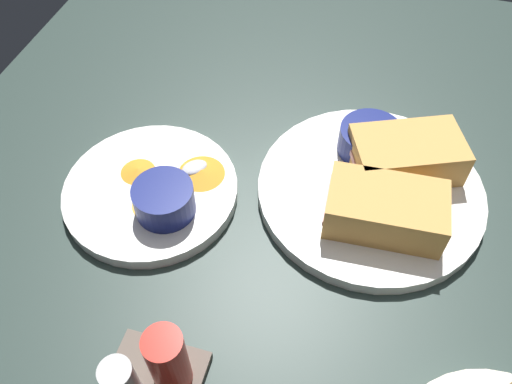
# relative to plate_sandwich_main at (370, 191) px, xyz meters

# --- Properties ---
(ground_plane) EXTENTS (1.10, 1.10, 0.03)m
(ground_plane) POSITION_rel_plate_sandwich_main_xyz_m (0.02, 0.06, -0.02)
(ground_plane) COLOR #283833
(plate_sandwich_main) EXTENTS (0.27, 0.27, 0.02)m
(plate_sandwich_main) POSITION_rel_plate_sandwich_main_xyz_m (0.00, 0.00, 0.00)
(plate_sandwich_main) COLOR white
(plate_sandwich_main) RESTS_ON ground_plane
(sandwich_half_near) EXTENTS (0.14, 0.08, 0.05)m
(sandwich_half_near) POSITION_rel_plate_sandwich_main_xyz_m (-0.02, 0.05, 0.03)
(sandwich_half_near) COLOR tan
(sandwich_half_near) RESTS_ON plate_sandwich_main
(sandwich_half_far) EXTENTS (0.15, 0.12, 0.05)m
(sandwich_half_far) POSITION_rel_plate_sandwich_main_xyz_m (-0.03, -0.04, 0.03)
(sandwich_half_far) COLOR tan
(sandwich_half_far) RESTS_ON plate_sandwich_main
(ramekin_dark_sauce) EXTENTS (0.08, 0.08, 0.04)m
(ramekin_dark_sauce) POSITION_rel_plate_sandwich_main_xyz_m (0.01, -0.06, 0.03)
(ramekin_dark_sauce) COLOR navy
(ramekin_dark_sauce) RESTS_ON plate_sandwich_main
(spoon_by_dark_ramekin) EXTENTS (0.02, 0.10, 0.01)m
(spoon_by_dark_ramekin) POSITION_rel_plate_sandwich_main_xyz_m (0.02, -0.00, 0.01)
(spoon_by_dark_ramekin) COLOR silver
(spoon_by_dark_ramekin) RESTS_ON plate_sandwich_main
(plate_chips_companion) EXTENTS (0.21, 0.21, 0.02)m
(plate_chips_companion) POSITION_rel_plate_sandwich_main_xyz_m (0.26, 0.07, 0.00)
(plate_chips_companion) COLOR white
(plate_chips_companion) RESTS_ON ground_plane
(ramekin_light_gravy) EXTENTS (0.07, 0.07, 0.04)m
(ramekin_light_gravy) POSITION_rel_plate_sandwich_main_xyz_m (0.23, 0.10, 0.03)
(ramekin_light_gravy) COLOR navy
(ramekin_light_gravy) RESTS_ON plate_chips_companion
(spoon_by_gravy_ramekin) EXTENTS (0.08, 0.08, 0.01)m
(spoon_by_gravy_ramekin) POSITION_rel_plate_sandwich_main_xyz_m (0.22, 0.04, 0.01)
(spoon_by_gravy_ramekin) COLOR silver
(spoon_by_gravy_ramekin) RESTS_ON plate_chips_companion
(plantain_chip_scatter) EXTENTS (0.15, 0.14, 0.01)m
(plantain_chip_scatter) POSITION_rel_plate_sandwich_main_xyz_m (0.23, 0.06, 0.01)
(plantain_chip_scatter) COLOR orange
(plantain_chip_scatter) RESTS_ON plate_chips_companion
(condiment_caddy) EXTENTS (0.09, 0.09, 0.10)m
(condiment_caddy) POSITION_rel_plate_sandwich_main_xyz_m (0.16, 0.29, 0.03)
(condiment_caddy) COLOR brown
(condiment_caddy) RESTS_ON ground_plane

